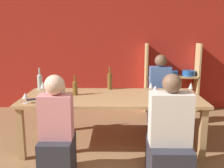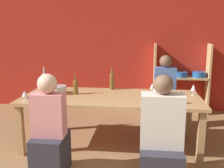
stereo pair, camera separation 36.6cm
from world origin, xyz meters
name	(u,v)px [view 1 (the left image)]	position (x,y,z in m)	size (l,w,h in m)	color
wall_back_red	(120,43)	(0.00, 3.83, 1.35)	(8.80, 0.06, 2.70)	red
shelf_unit	(171,84)	(1.02, 3.63, 0.55)	(1.06, 0.30, 1.36)	tan
dining_table	(112,101)	(-0.15, 1.93, 0.65)	(2.43, 1.01, 0.72)	tan
mixing_bowl	(57,91)	(-0.92, 1.99, 0.78)	(0.24, 0.24, 0.11)	#B7BABC
wine_bottle_green	(75,87)	(-0.66, 1.99, 0.83)	(0.07, 0.07, 0.28)	brown
wine_bottle_dark	(40,81)	(-1.26, 2.37, 0.85)	(0.08, 0.08, 0.33)	#B2C6C1
wine_bottle_amber	(110,80)	(-0.19, 2.36, 0.86)	(0.07, 0.07, 0.34)	brown
wine_glass_red_a	(48,92)	(-0.98, 1.71, 0.83)	(0.07, 0.07, 0.16)	white
wine_glass_white_a	(181,93)	(0.72, 1.64, 0.84)	(0.08, 0.08, 0.17)	white
wine_glass_empty_a	(151,86)	(0.41, 2.15, 0.83)	(0.07, 0.07, 0.15)	white
wine_glass_white_b	(25,96)	(-1.22, 1.55, 0.82)	(0.07, 0.07, 0.14)	white
wine_glass_empty_b	(155,88)	(0.45, 1.94, 0.83)	(0.07, 0.07, 0.15)	white
wine_glass_white_c	(43,85)	(-1.13, 2.06, 0.84)	(0.07, 0.07, 0.18)	white
wine_glass_empty_c	(191,86)	(0.98, 2.11, 0.83)	(0.07, 0.07, 0.16)	white
cell_phone	(32,99)	(-1.18, 1.73, 0.73)	(0.17, 0.13, 0.01)	#1E2338
person_near_a	(169,143)	(0.48, 1.08, 0.42)	(0.44, 0.55, 1.17)	#2D2D38
person_far_a	(159,100)	(0.64, 2.70, 0.46)	(0.34, 0.43, 1.22)	#2D2D38
person_near_b	(57,140)	(-0.74, 1.10, 0.44)	(0.35, 0.44, 1.16)	#2D2D38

